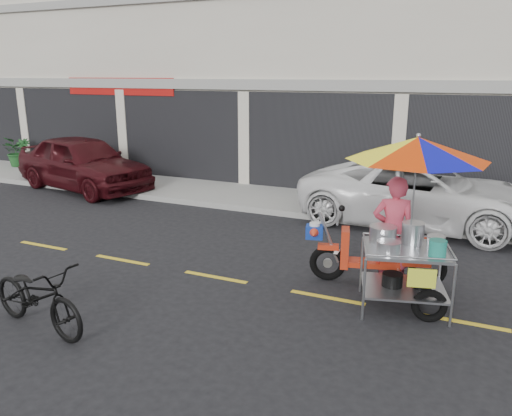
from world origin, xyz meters
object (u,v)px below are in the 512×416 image
at_px(maroon_sedan, 83,163).
at_px(near_bicycle, 37,296).
at_px(white_pickup, 420,193).
at_px(food_vendor_rig, 405,196).

relative_size(maroon_sedan, near_bicycle, 2.58).
distance_m(maroon_sedan, white_pickup, 9.69).
relative_size(maroon_sedan, white_pickup, 0.89).
relative_size(white_pickup, near_bicycle, 2.90).
bearing_deg(white_pickup, food_vendor_rig, -173.90).
xyz_separation_m(white_pickup, near_bicycle, (-4.15, -7.21, -0.26)).
bearing_deg(food_vendor_rig, near_bicycle, -159.23).
height_order(maroon_sedan, food_vendor_rig, food_vendor_rig).
bearing_deg(near_bicycle, white_pickup, -20.36).
bearing_deg(maroon_sedan, white_pickup, -74.94).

